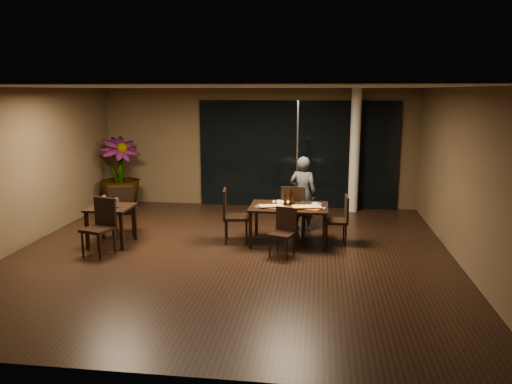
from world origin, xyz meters
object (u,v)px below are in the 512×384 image
at_px(chair_main_far, 294,208).
at_px(chair_main_left, 231,213).
at_px(side_table, 111,213).
at_px(chair_main_right, 340,217).
at_px(chair_main_near, 284,229).
at_px(diner, 303,194).
at_px(bottle_c, 291,197).
at_px(potted_plant, 120,173).
at_px(chair_side_far, 123,208).
at_px(chair_side_near, 101,223).
at_px(bottle_b, 293,198).
at_px(bottle_a, 285,198).
at_px(main_table, 289,210).

xyz_separation_m(chair_main_far, chair_main_left, (-1.19, -0.57, 0.00)).
xyz_separation_m(side_table, chair_main_right, (4.39, 0.60, -0.09)).
distance_m(chair_main_near, diner, 1.76).
height_order(chair_main_left, bottle_c, bottle_c).
distance_m(diner, potted_plant, 4.84).
distance_m(chair_side_far, chair_side_near, 1.16).
bearing_deg(potted_plant, diner, -16.89).
xyz_separation_m(bottle_b, bottle_c, (-0.04, 0.02, 0.02)).
bearing_deg(chair_main_left, chair_side_far, 78.99).
distance_m(chair_main_far, bottle_a, 0.54).
xyz_separation_m(main_table, bottle_c, (0.03, 0.08, 0.23)).
height_order(chair_side_far, bottle_c, bottle_c).
distance_m(chair_main_far, chair_main_right, 1.02).
height_order(chair_main_right, bottle_a, bottle_a).
height_order(chair_main_left, potted_plant, potted_plant).
distance_m(chair_main_near, chair_main_right, 1.33).
distance_m(chair_side_far, bottle_b, 3.48).
bearing_deg(bottle_b, chair_side_far, -179.99).
bearing_deg(chair_main_right, chair_side_near, -77.99).
bearing_deg(bottle_b, chair_side_near, -161.19).
bearing_deg(bottle_c, chair_side_near, -160.61).
xyz_separation_m(chair_main_far, bottle_a, (-0.14, -0.43, 0.30)).
relative_size(chair_side_near, bottle_a, 3.64).
xyz_separation_m(chair_side_near, potted_plant, (-1.07, 3.49, 0.32)).
height_order(bottle_a, bottle_b, bottle_a).
distance_m(chair_main_near, bottle_a, 0.91).
xyz_separation_m(main_table, chair_side_far, (-3.39, 0.06, -0.08)).
xyz_separation_m(diner, bottle_b, (-0.16, -0.92, 0.09)).
bearing_deg(bottle_a, bottle_b, -10.08).
bearing_deg(chair_main_left, main_table, -95.00).
relative_size(side_table, chair_main_right, 0.84).
distance_m(chair_main_far, chair_side_near, 3.76).
height_order(chair_main_near, chair_main_right, chair_main_right).
distance_m(chair_main_near, bottle_c, 0.92).
xyz_separation_m(chair_main_right, bottle_b, (-0.92, -0.04, 0.35)).
xyz_separation_m(main_table, chair_main_left, (-1.12, -0.06, -0.08)).
xyz_separation_m(chair_main_right, chair_side_far, (-4.38, -0.04, 0.06)).
bearing_deg(chair_side_near, diner, 47.47).
bearing_deg(chair_main_near, chair_main_left, 167.68).
distance_m(main_table, bottle_a, 0.25).
xyz_separation_m(main_table, chair_main_near, (-0.04, -0.73, -0.19)).
height_order(chair_main_far, potted_plant, potted_plant).
xyz_separation_m(chair_main_right, bottle_a, (-1.07, -0.02, 0.36)).
distance_m(chair_main_left, potted_plant, 4.10).
relative_size(chair_main_right, chair_side_near, 0.92).
bearing_deg(chair_main_left, potted_plant, 45.24).
xyz_separation_m(chair_main_left, potted_plant, (-3.28, 2.45, 0.31)).
relative_size(main_table, diner, 0.94).
bearing_deg(chair_main_right, chair_main_far, -117.50).
distance_m(chair_main_far, bottle_c, 0.54).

